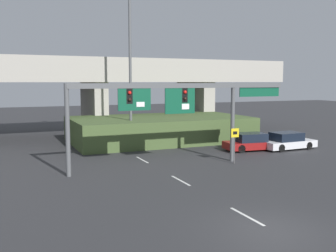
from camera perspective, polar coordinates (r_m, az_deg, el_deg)
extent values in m
plane|color=#2D2D30|center=(15.93, 14.56, -14.24)|extent=(160.00, 160.00, 0.00)
cube|color=silver|center=(17.07, 11.35, -12.71)|extent=(0.14, 2.40, 0.01)
cube|color=silver|center=(22.44, 1.85, -7.92)|extent=(0.14, 2.40, 0.01)
cube|color=silver|center=(28.26, -3.74, -4.92)|extent=(0.14, 2.40, 0.01)
cube|color=silver|center=(34.31, -7.37, -2.93)|extent=(0.14, 2.40, 0.01)
cube|color=silver|center=(40.48, -9.90, -1.54)|extent=(0.14, 2.40, 0.01)
cylinder|color=#515456|center=(23.65, -14.38, -0.63)|extent=(0.28, 0.28, 5.48)
cylinder|color=#515456|center=(27.73, 9.34, 0.51)|extent=(0.28, 0.28, 5.48)
cube|color=#515456|center=(25.78, 2.52, 5.89)|extent=(15.25, 0.32, 0.32)
cube|color=black|center=(24.36, -5.70, 4.33)|extent=(0.40, 0.28, 0.95)
sphere|color=red|center=(24.19, -5.58, 4.83)|extent=(0.22, 0.22, 0.22)
sphere|color=black|center=(24.21, -5.57, 3.81)|extent=(0.22, 0.22, 0.22)
cube|color=black|center=(25.76, 2.33, 4.47)|extent=(0.40, 0.28, 0.95)
sphere|color=red|center=(25.59, 2.50, 4.94)|extent=(0.22, 0.22, 0.22)
sphere|color=black|center=(25.61, 2.50, 3.98)|extent=(0.22, 0.22, 0.22)
cube|color=#0F4C33|center=(24.38, -4.89, 3.85)|extent=(2.12, 0.08, 1.37)
cube|color=white|center=(24.47, -4.02, 3.15)|extent=(0.53, 0.03, 0.30)
cube|color=#0F4C33|center=(25.54, 1.76, 3.66)|extent=(2.12, 0.08, 1.66)
cube|color=white|center=(25.67, 2.55, 2.84)|extent=(0.53, 0.03, 0.36)
cube|color=#0F4C33|center=(28.78, 13.14, 4.83)|extent=(3.35, 0.07, 0.64)
cylinder|color=#4C4C4C|center=(27.05, 9.61, -2.85)|extent=(0.08, 0.08, 2.48)
cube|color=yellow|center=(26.89, 9.70, -0.99)|extent=(0.60, 0.03, 0.60)
cube|color=black|center=(26.87, 9.72, -0.99)|extent=(0.33, 0.01, 0.21)
cylinder|color=#515456|center=(33.83, -5.53, 11.14)|extent=(0.24, 0.24, 16.70)
cube|color=#A39E93|center=(42.41, -10.82, 7.29)|extent=(42.50, 8.93, 1.50)
cube|color=#A39E93|center=(38.30, -9.44, 9.21)|extent=(42.50, 0.40, 0.90)
cube|color=#A39E93|center=(42.50, -10.72, 2.55)|extent=(1.40, 7.15, 5.52)
cube|color=#A39E93|center=(46.63, 3.89, 2.99)|extent=(1.40, 7.15, 5.52)
cube|color=#42562D|center=(37.06, -1.23, -0.42)|extent=(16.27, 9.05, 2.26)
cube|color=maroon|center=(32.78, 12.11, -2.68)|extent=(4.73, 2.39, 0.57)
cube|color=black|center=(32.60, 11.86, -1.61)|extent=(2.54, 1.96, 0.68)
cylinder|color=black|center=(34.21, 13.49, -2.55)|extent=(0.66, 0.29, 0.64)
cylinder|color=black|center=(32.80, 14.97, -2.97)|extent=(0.66, 0.29, 0.64)
cylinder|color=black|center=(32.88, 9.24, -2.81)|extent=(0.66, 0.29, 0.64)
cylinder|color=black|center=(31.41, 10.60, -3.28)|extent=(0.66, 0.29, 0.64)
cube|color=silver|center=(34.03, 17.01, -2.49)|extent=(4.72, 2.02, 0.58)
cube|color=black|center=(33.81, 16.81, -1.46)|extent=(2.48, 1.77, 0.68)
cylinder|color=black|center=(35.62, 17.85, -2.33)|extent=(0.65, 0.24, 0.64)
cylinder|color=black|center=(34.43, 19.73, -2.69)|extent=(0.65, 0.24, 0.64)
cylinder|color=black|center=(33.74, 14.23, -2.70)|extent=(0.65, 0.24, 0.64)
cylinder|color=black|center=(32.48, 16.08, -3.10)|extent=(0.65, 0.24, 0.64)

